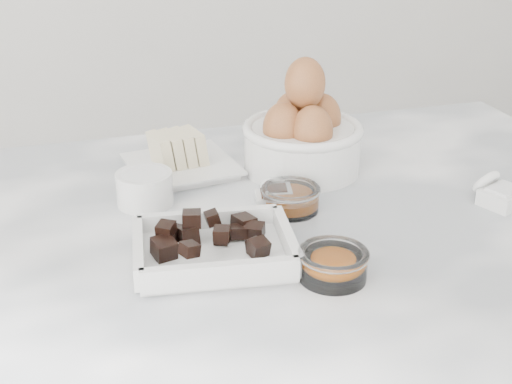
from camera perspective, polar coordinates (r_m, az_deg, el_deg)
The scene contains 9 objects.
marble_slab at distance 0.93m, azimuth -0.66°, elevation -4.24°, with size 1.20×0.80×0.04m, color white.
chocolate_dish at distance 0.85m, azimuth -3.39°, elevation -4.22°, with size 0.21×0.17×0.05m.
butter_plate at distance 1.10m, azimuth -6.14°, elevation 2.73°, with size 0.18×0.18×0.06m.
sugar_ramekin at distance 1.00m, azimuth -8.91°, elevation 0.40°, with size 0.08×0.08×0.05m.
egg_bowl at distance 1.09m, azimuth 3.75°, elevation 4.58°, with size 0.19×0.19×0.18m.
honey_bowl at distance 0.97m, azimuth 2.79°, elevation -0.48°, with size 0.08×0.08×0.04m.
zest_bowl at distance 0.82m, azimuth 6.19°, elevation -5.68°, with size 0.08×0.08×0.04m.
vanilla_spoon at distance 0.99m, azimuth 1.38°, elevation -0.32°, with size 0.06×0.07×0.04m.
salt_spoon at distance 1.05m, azimuth 18.89°, elevation -0.06°, with size 0.08×0.09×0.05m.
Camera 1 is at (-0.22, -0.78, 1.37)m, focal length 50.00 mm.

